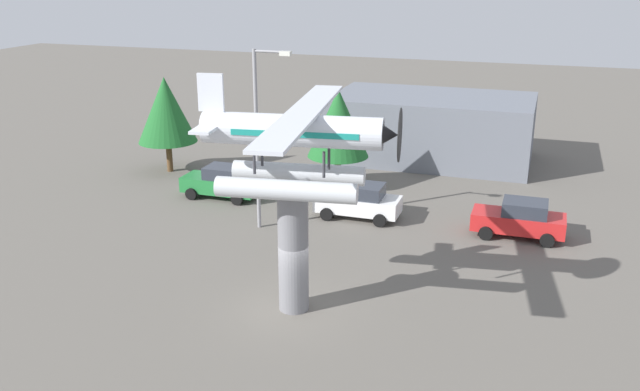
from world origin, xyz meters
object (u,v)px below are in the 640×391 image
(streetlight_primary, at_px, (260,128))
(tree_east, at_px, (338,123))
(car_mid_white, at_px, (359,201))
(car_far_red, at_px, (520,219))
(display_pedestal, at_px, (293,251))
(floatplane_monument, at_px, (296,144))
(tree_west, at_px, (166,110))
(storefront_building, at_px, (432,128))
(car_near_green, at_px, (222,182))

(streetlight_primary, xyz_separation_m, tree_east, (1.60, 7.01, -1.14))
(car_mid_white, height_order, car_far_red, same)
(display_pedestal, height_order, floatplane_monument, floatplane_monument)
(tree_west, bearing_deg, floatplane_monument, -45.92)
(storefront_building, bearing_deg, car_far_red, -62.68)
(floatplane_monument, distance_m, streetlight_primary, 8.50)
(floatplane_monument, height_order, car_far_red, floatplane_monument)
(tree_west, bearing_deg, tree_east, 0.69)
(car_near_green, distance_m, tree_east, 7.13)
(floatplane_monument, bearing_deg, car_mid_white, 84.13)
(car_far_red, relative_size, streetlight_primary, 0.49)
(display_pedestal, bearing_deg, floatplane_monument, 8.25)
(storefront_building, bearing_deg, car_near_green, -129.34)
(floatplane_monument, xyz_separation_m, tree_west, (-13.56, 14.00, -2.44))
(display_pedestal, distance_m, car_mid_white, 10.03)
(display_pedestal, height_order, storefront_building, display_pedestal)
(floatplane_monument, height_order, streetlight_primary, floatplane_monument)
(car_far_red, height_order, tree_east, tree_east)
(display_pedestal, distance_m, car_near_green, 13.44)
(streetlight_primary, distance_m, storefront_building, 16.10)
(display_pedestal, distance_m, floatplane_monument, 3.96)
(car_far_red, distance_m, tree_east, 11.38)
(storefront_building, height_order, tree_west, tree_west)
(car_mid_white, xyz_separation_m, streetlight_primary, (-4.03, -2.79, 4.02))
(car_mid_white, relative_size, tree_west, 0.73)
(car_far_red, bearing_deg, tree_west, -11.20)
(car_far_red, bearing_deg, streetlight_primary, 13.18)
(car_near_green, relative_size, car_mid_white, 1.00)
(floatplane_monument, xyz_separation_m, streetlight_primary, (-4.44, 7.12, -1.36))
(floatplane_monument, bearing_deg, storefront_building, 79.00)
(floatplane_monument, height_order, car_mid_white, floatplane_monument)
(car_mid_white, bearing_deg, storefront_building, -96.94)
(floatplane_monument, distance_m, car_mid_white, 11.28)
(floatplane_monument, xyz_separation_m, car_near_green, (-8.30, 10.56, -5.37))
(car_far_red, distance_m, streetlight_primary, 12.72)
(floatplane_monument, relative_size, tree_west, 1.81)
(car_mid_white, distance_m, tree_east, 5.65)
(display_pedestal, distance_m, tree_west, 19.48)
(floatplane_monument, height_order, storefront_building, floatplane_monument)
(car_near_green, height_order, car_mid_white, same)
(streetlight_primary, distance_m, tree_west, 11.48)
(car_near_green, bearing_deg, streetlight_primary, 138.27)
(car_mid_white, xyz_separation_m, tree_east, (-2.43, 4.22, 2.88))
(floatplane_monument, distance_m, car_far_red, 13.41)
(display_pedestal, relative_size, streetlight_primary, 0.54)
(display_pedestal, relative_size, storefront_building, 0.36)
(display_pedestal, bearing_deg, car_far_red, 53.03)
(floatplane_monument, bearing_deg, streetlight_primary, 113.69)
(streetlight_primary, xyz_separation_m, storefront_building, (5.50, 14.86, -2.84))
(floatplane_monument, xyz_separation_m, tree_east, (-2.84, 14.13, -2.50))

